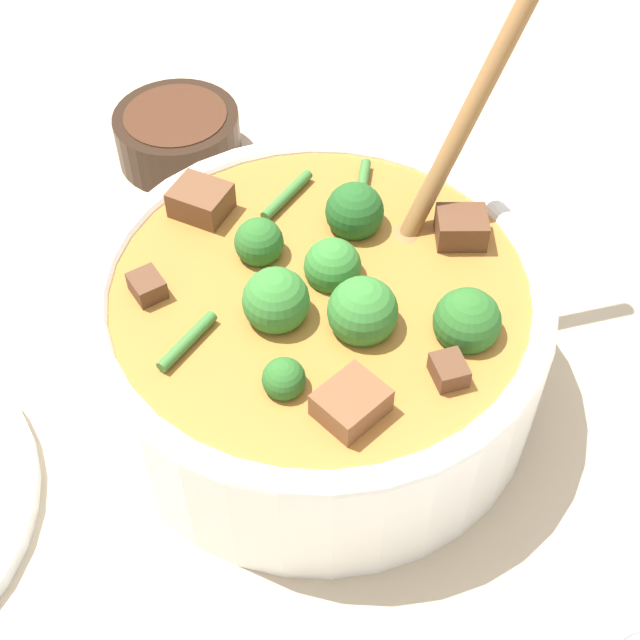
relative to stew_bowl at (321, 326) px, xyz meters
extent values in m
plane|color=#C6B293|center=(0.00, 0.00, -0.06)|extent=(4.00, 4.00, 0.00)
cylinder|color=white|center=(0.00, 0.00, -0.01)|extent=(0.29, 0.29, 0.09)
torus|color=white|center=(0.00, 0.00, 0.03)|extent=(0.29, 0.29, 0.02)
cylinder|color=#B27533|center=(0.00, 0.00, 0.01)|extent=(0.26, 0.26, 0.05)
sphere|color=#387F33|center=(0.02, -0.03, 0.05)|extent=(0.04, 0.04, 0.04)
cylinder|color=#6B9956|center=(0.02, -0.03, 0.02)|extent=(0.01, 0.01, 0.02)
sphere|color=#235B23|center=(-0.05, 0.02, 0.05)|extent=(0.04, 0.04, 0.04)
cylinder|color=#6B9956|center=(-0.05, 0.02, 0.02)|extent=(0.01, 0.01, 0.02)
sphere|color=#387F33|center=(0.03, 0.02, 0.05)|extent=(0.04, 0.04, 0.04)
cylinder|color=#6B9956|center=(0.03, 0.02, 0.02)|extent=(0.01, 0.01, 0.02)
sphere|color=#2D6B28|center=(0.07, -0.02, 0.04)|extent=(0.02, 0.02, 0.02)
cylinder|color=#6B9956|center=(0.07, -0.02, 0.03)|extent=(0.01, 0.01, 0.01)
sphere|color=#2D6B28|center=(-0.03, -0.04, 0.05)|extent=(0.03, 0.03, 0.03)
cylinder|color=#6B9956|center=(-0.03, -0.04, 0.02)|extent=(0.01, 0.01, 0.01)
sphere|color=#2D6B28|center=(0.04, 0.08, 0.04)|extent=(0.04, 0.04, 0.04)
cylinder|color=#6B9956|center=(0.04, 0.08, 0.02)|extent=(0.01, 0.01, 0.02)
sphere|color=#387F33|center=(-0.01, 0.01, 0.04)|extent=(0.04, 0.04, 0.04)
cylinder|color=#6B9956|center=(-0.01, 0.01, 0.02)|extent=(0.01, 0.01, 0.02)
cube|color=brown|center=(0.00, -0.10, 0.04)|extent=(0.03, 0.03, 0.02)
cube|color=brown|center=(-0.07, -0.07, 0.04)|extent=(0.04, 0.05, 0.03)
cube|color=brown|center=(-0.04, 0.09, 0.04)|extent=(0.03, 0.03, 0.02)
cube|color=brown|center=(0.07, 0.07, 0.04)|extent=(0.02, 0.02, 0.02)
cube|color=brown|center=(0.09, 0.01, 0.04)|extent=(0.05, 0.05, 0.03)
cylinder|color=#3D7533|center=(0.04, -0.08, 0.04)|extent=(0.04, 0.03, 0.01)
cylinder|color=#3D7533|center=(-0.09, 0.03, 0.04)|extent=(0.03, 0.01, 0.01)
cylinder|color=#3D7533|center=(-0.08, -0.02, 0.04)|extent=(0.05, 0.04, 0.01)
ellipsoid|color=olive|center=(-0.04, 0.06, 0.03)|extent=(0.04, 0.03, 0.01)
cylinder|color=olive|center=(-0.07, 0.10, 0.11)|extent=(0.08, 0.09, 0.17)
cylinder|color=black|center=(-0.25, -0.11, -0.04)|extent=(0.10, 0.10, 0.04)
cylinder|color=#472819|center=(-0.25, -0.11, -0.02)|extent=(0.09, 0.09, 0.02)
camera|label=1|loc=(0.36, -0.02, 0.43)|focal=50.00mm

